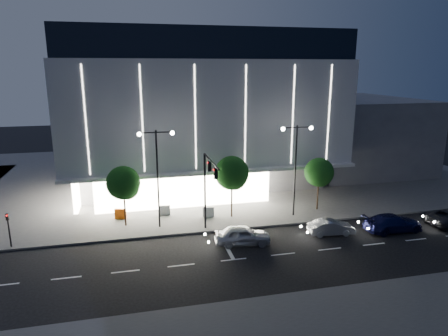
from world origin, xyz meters
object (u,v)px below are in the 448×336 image
object	(u,v)px
ped_signal_far	(9,227)
car_third	(393,223)
tree_left	(124,185)
car_second	(331,227)
tree_right	(319,174)
barrier_b	(165,210)
barrier_a	(120,214)
barrier_d	(209,212)
car_lead	(243,235)
street_lamp_east	(296,157)
street_lamp_west	(157,165)
tree_mid	(232,175)
traffic_mast	(208,180)

from	to	relation	value
ped_signal_far	car_third	xyz separation A→B (m)	(32.19, -3.91, -1.11)
ped_signal_far	tree_left	xyz separation A→B (m)	(9.03, 2.52, 2.15)
car_third	tree_left	bearing A→B (deg)	73.73
car_second	car_third	xyz separation A→B (m)	(5.72, -0.57, 0.11)
ped_signal_far	tree_right	xyz separation A→B (m)	(28.03, 2.52, 2.00)
car_third	barrier_b	xyz separation A→B (m)	(-19.50, 8.21, -0.12)
ped_signal_far	barrier_b	size ratio (longest dim) A/B	2.73
barrier_a	barrier_d	xyz separation A→B (m)	(8.29, -1.38, 0.00)
car_second	barrier_d	world-z (taller)	car_second
ped_signal_far	barrier_b	xyz separation A→B (m)	(12.69, 4.31, -1.24)
ped_signal_far	tree_left	bearing A→B (deg)	15.61
car_lead	barrier_a	xyz separation A→B (m)	(-9.91, 7.80, -0.14)
street_lamp_east	tree_right	world-z (taller)	street_lamp_east
street_lamp_east	ped_signal_far	world-z (taller)	street_lamp_east
street_lamp_west	tree_left	distance (m)	3.69
street_lamp_east	car_third	size ratio (longest dim) A/B	1.69
ped_signal_far	car_third	bearing A→B (deg)	-6.92
barrier_b	street_lamp_west	bearing A→B (deg)	-100.15
tree_mid	car_lead	xyz separation A→B (m)	(-0.61, -6.03, -3.55)
tree_right	barrier_b	distance (m)	15.78
car_third	tree_mid	bearing A→B (deg)	63.21
traffic_mast	barrier_a	size ratio (longest dim) A/B	6.43
car_third	barrier_d	size ratio (longest dim) A/B	4.85
tree_left	car_third	distance (m)	24.26
traffic_mast	tree_right	distance (m)	12.63
traffic_mast	tree_right	size ratio (longest dim) A/B	1.28
traffic_mast	street_lamp_west	bearing A→B (deg)	146.35
street_lamp_west	tree_left	world-z (taller)	street_lamp_west
ped_signal_far	street_lamp_west	bearing A→B (deg)	7.13
barrier_d	tree_mid	bearing A→B (deg)	3.40
tree_mid	tree_right	bearing A→B (deg)	-0.00
barrier_a	ped_signal_far	bearing A→B (deg)	-136.80
street_lamp_west	tree_right	world-z (taller)	street_lamp_west
street_lamp_east	car_third	distance (m)	10.38
street_lamp_west	barrier_a	distance (m)	6.94
traffic_mast	barrier_b	bearing A→B (deg)	121.20
tree_left	tree_right	world-z (taller)	tree_left
street_lamp_west	traffic_mast	bearing A→B (deg)	-33.65
tree_right	car_lead	size ratio (longest dim) A/B	1.19
ped_signal_far	tree_right	bearing A→B (deg)	5.14
tree_left	car_third	size ratio (longest dim) A/B	1.07
tree_left	car_lead	distance (m)	11.62
street_lamp_west	car_second	bearing A→B (deg)	-18.49
traffic_mast	barrier_b	xyz separation A→B (m)	(-3.31, 5.47, -4.38)
barrier_a	car_second	bearing A→B (deg)	-6.59
tree_right	car_lead	distance (m)	11.76
barrier_d	car_second	bearing A→B (deg)	-19.40
tree_right	barrier_d	xyz separation A→B (m)	(-11.22, 0.40, -3.23)
tree_left	car_lead	size ratio (longest dim) A/B	1.24
street_lamp_east	car_lead	size ratio (longest dim) A/B	1.95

